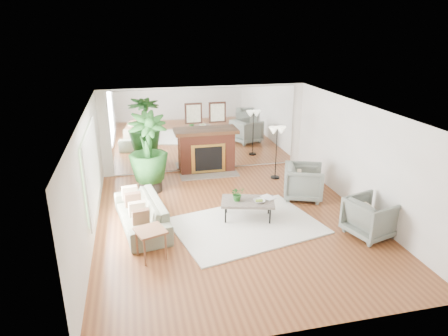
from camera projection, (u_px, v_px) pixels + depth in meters
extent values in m
plane|color=brown|center=(234.00, 221.00, 8.94)|extent=(7.00, 7.00, 0.00)
cube|color=white|center=(89.00, 181.00, 7.89)|extent=(0.02, 7.00, 2.50)
cube|color=white|center=(361.00, 159.00, 9.15)|extent=(0.02, 7.00, 2.50)
cube|color=white|center=(205.00, 129.00, 11.72)|extent=(6.00, 0.02, 2.50)
cube|color=silver|center=(206.00, 129.00, 11.70)|extent=(5.40, 0.04, 2.40)
cube|color=#B2E09E|center=(91.00, 169.00, 8.23)|extent=(0.04, 2.40, 1.50)
cube|color=maroon|center=(207.00, 152.00, 11.74)|extent=(1.60, 0.40, 1.20)
cube|color=gold|center=(208.00, 159.00, 11.59)|extent=(1.00, 0.04, 0.85)
cube|color=black|center=(209.00, 159.00, 11.57)|extent=(0.80, 0.04, 0.70)
cube|color=#665D51|center=(210.00, 175.00, 11.62)|extent=(1.70, 0.55, 0.03)
cube|color=#452C16|center=(207.00, 132.00, 11.52)|extent=(1.85, 0.46, 0.10)
cube|color=black|center=(194.00, 113.00, 11.42)|extent=(0.50, 0.04, 0.60)
cube|color=black|center=(217.00, 112.00, 11.56)|extent=(0.50, 0.04, 0.60)
cube|color=white|center=(247.00, 226.00, 8.72)|extent=(3.45, 2.80, 0.03)
cube|color=#665D51|center=(248.00, 202.00, 8.88)|extent=(1.31, 0.97, 0.06)
cylinder|color=black|center=(226.00, 216.00, 8.75)|extent=(0.04, 0.04, 0.41)
cylinder|color=black|center=(270.00, 216.00, 8.72)|extent=(0.04, 0.04, 0.41)
cylinder|color=black|center=(226.00, 206.00, 9.21)|extent=(0.04, 0.04, 0.41)
cylinder|color=black|center=(269.00, 207.00, 9.17)|extent=(0.04, 0.04, 0.41)
imported|color=gray|center=(141.00, 213.00, 8.61)|extent=(1.19, 2.28, 0.63)
imported|color=slate|center=(304.00, 182.00, 10.01)|extent=(1.22, 1.20, 0.86)
imported|color=slate|center=(371.00, 217.00, 8.23)|extent=(1.11, 1.09, 0.82)
cube|color=brown|center=(150.00, 231.00, 7.38)|extent=(0.65, 0.65, 0.04)
cylinder|color=brown|center=(145.00, 252.00, 7.21)|extent=(0.04, 0.04, 0.56)
cylinder|color=brown|center=(166.00, 246.00, 7.41)|extent=(0.04, 0.04, 0.56)
cylinder|color=brown|center=(137.00, 242.00, 7.54)|extent=(0.04, 0.04, 0.56)
cylinder|color=brown|center=(157.00, 237.00, 7.74)|extent=(0.04, 0.04, 0.56)
cylinder|color=black|center=(150.00, 183.00, 10.50)|extent=(0.61, 0.61, 0.44)
imported|color=#275F23|center=(148.00, 147.00, 10.17)|extent=(1.12, 1.12, 1.80)
cylinder|color=black|center=(275.00, 177.00, 11.45)|extent=(0.25, 0.25, 0.04)
cylinder|color=black|center=(276.00, 154.00, 11.21)|extent=(0.03, 0.03, 1.45)
cone|color=white|center=(273.00, 131.00, 10.96)|extent=(0.27, 0.27, 0.20)
cone|color=white|center=(281.00, 130.00, 11.00)|extent=(0.27, 0.27, 0.20)
imported|color=#275F23|center=(237.00, 194.00, 8.82)|extent=(0.33, 0.30, 0.33)
imported|color=brown|center=(259.00, 201.00, 8.77)|extent=(0.27, 0.27, 0.06)
imported|color=brown|center=(264.00, 199.00, 8.93)|extent=(0.34, 0.38, 0.02)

